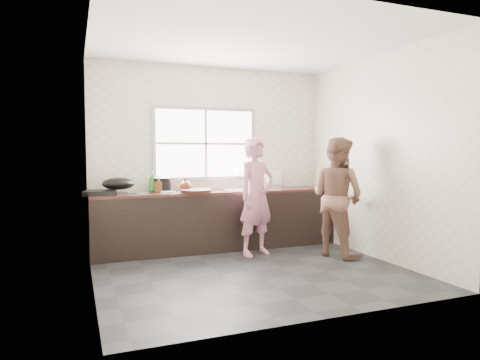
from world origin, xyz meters
name	(u,v)px	position (x,y,z in m)	size (l,w,h in m)	color
floor	(252,271)	(0.00, 0.00, -0.01)	(3.60, 3.20, 0.01)	#2B2B2E
ceiling	(252,41)	(0.00, 0.00, 2.71)	(3.60, 3.20, 0.01)	silver
wall_back	(211,157)	(0.00, 1.60, 1.35)	(3.60, 0.01, 2.70)	silver
wall_left	(90,159)	(-1.80, 0.00, 1.35)	(0.01, 3.20, 2.70)	beige
wall_right	(377,157)	(1.80, 0.00, 1.35)	(0.01, 3.20, 2.70)	beige
wall_front	(327,160)	(0.00, -1.60, 1.35)	(3.60, 0.01, 2.70)	beige
cabinet	(218,221)	(0.00, 1.29, 0.41)	(3.60, 0.62, 0.82)	black
countertop	(218,192)	(0.00, 1.29, 0.84)	(3.60, 0.64, 0.04)	#371B16
sink	(240,189)	(0.35, 1.29, 0.86)	(0.55, 0.45, 0.02)	silver
faucet	(235,179)	(0.35, 1.49, 1.01)	(0.02, 0.02, 0.30)	silver
window_frame	(205,144)	(-0.10, 1.59, 1.55)	(1.60, 0.05, 1.10)	#9EA0A5
window_glazing	(206,144)	(-0.10, 1.57, 1.55)	(1.50, 0.01, 1.00)	white
woman	(256,200)	(0.38, 0.74, 0.76)	(0.55, 0.36, 1.51)	pink
person_side	(337,197)	(1.39, 0.29, 0.81)	(0.79, 0.61, 1.62)	brown
cutting_board	(196,191)	(-0.39, 1.08, 0.88)	(0.42, 0.42, 0.04)	black
cleaver	(205,189)	(-0.24, 1.18, 0.90)	(0.23, 0.11, 0.01)	silver
bowl_mince	(198,191)	(-0.37, 1.08, 0.88)	(0.20, 0.20, 0.05)	silver
bowl_crabs	(258,189)	(0.55, 1.08, 0.89)	(0.17, 0.17, 0.06)	silver
bowl_held	(257,188)	(0.53, 1.08, 0.89)	(0.21, 0.21, 0.07)	white
black_pot	(161,185)	(-0.80, 1.45, 0.96)	(0.27, 0.27, 0.19)	black
plate_food	(168,192)	(-0.75, 1.22, 0.87)	(0.21, 0.21, 0.02)	silver
bottle_green	(153,182)	(-0.93, 1.42, 1.00)	(0.11, 0.11, 0.28)	#2B852D
bottle_brown_tall	(158,185)	(-0.87, 1.29, 0.96)	(0.09, 0.09, 0.21)	#4E2F13
bottle_brown_short	(186,185)	(-0.48, 1.32, 0.96)	(0.15, 0.15, 0.19)	#512914
glass_jar	(160,189)	(-0.85, 1.34, 0.91)	(0.06, 0.06, 0.09)	silver
burner	(100,193)	(-1.65, 1.24, 0.89)	(0.39, 0.39, 0.06)	black
wok	(118,184)	(-1.41, 1.25, 1.00)	(0.43, 0.43, 0.16)	black
dish_rack	(268,179)	(0.91, 1.52, 1.00)	(0.36, 0.25, 0.27)	white
pot_lid_left	(131,192)	(-1.23, 1.45, 0.87)	(0.24, 0.24, 0.01)	silver
pot_lid_right	(141,192)	(-1.10, 1.34, 0.87)	(0.26, 0.26, 0.01)	silver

